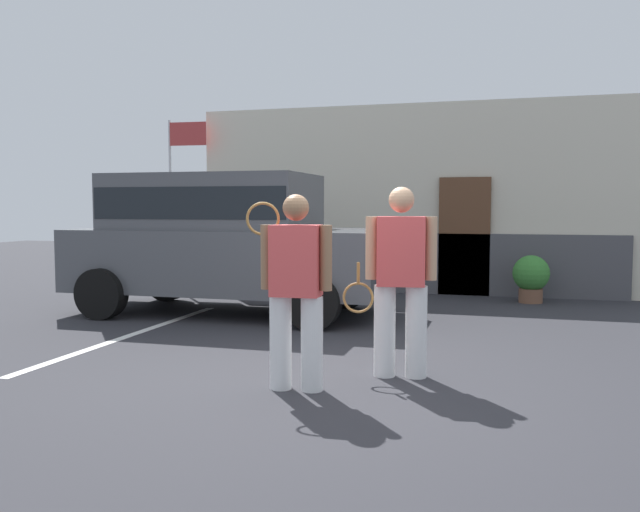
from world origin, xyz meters
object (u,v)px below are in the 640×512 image
(tennis_player_woman, at_px, (400,279))
(potted_plant_by_porch, at_px, (531,276))
(tennis_player_man, at_px, (296,288))
(parked_suv, at_px, (223,236))
(flag_pole, at_px, (178,172))

(tennis_player_woman, xyz_separation_m, potted_plant_by_porch, (1.32, 5.32, -0.48))
(tennis_player_man, bearing_deg, parked_suv, -61.13)
(parked_suv, bearing_deg, flag_pole, 127.73)
(parked_suv, relative_size, tennis_player_man, 2.73)
(parked_suv, relative_size, tennis_player_woman, 2.62)
(tennis_player_man, height_order, flag_pole, flag_pole)
(potted_plant_by_porch, distance_m, flag_pole, 6.90)
(tennis_player_woman, xyz_separation_m, flag_pole, (-5.33, 5.75, 1.34))
(parked_suv, distance_m, tennis_player_woman, 4.28)
(parked_suv, xyz_separation_m, potted_plant_by_porch, (4.42, 2.38, -0.71))
(tennis_player_man, height_order, potted_plant_by_porch, tennis_player_man)
(tennis_player_woman, bearing_deg, parked_suv, -51.47)
(potted_plant_by_porch, xyz_separation_m, flag_pole, (-6.64, 0.43, 1.82))
(potted_plant_by_porch, relative_size, flag_pole, 0.24)
(flag_pole, bearing_deg, tennis_player_man, -54.83)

